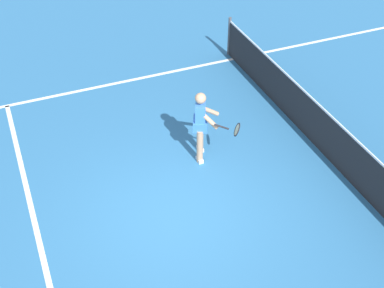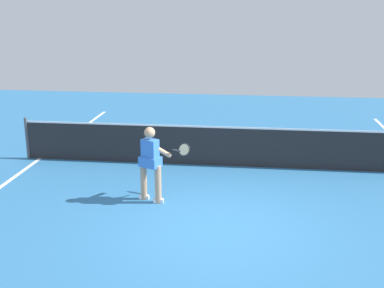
% 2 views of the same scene
% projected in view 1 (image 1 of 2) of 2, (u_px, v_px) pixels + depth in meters
% --- Properties ---
extents(ground_plane, '(26.80, 26.80, 0.00)m').
position_uv_depth(ground_plane, '(174.00, 215.00, 9.73)').
color(ground_plane, teal).
extents(service_line_marking, '(9.71, 0.10, 0.01)m').
position_uv_depth(service_line_marking, '(42.00, 254.00, 9.01)').
color(service_line_marking, white).
rests_on(service_line_marking, ground).
extents(sideline_left_marking, '(0.10, 18.61, 0.01)m').
position_uv_depth(sideline_left_marking, '(106.00, 85.00, 13.25)').
color(sideline_left_marking, white).
rests_on(sideline_left_marking, ground).
extents(court_net, '(10.39, 0.08, 1.08)m').
position_uv_depth(court_net, '(341.00, 148.00, 10.47)').
color(court_net, '#4C4C51').
rests_on(court_net, ground).
extents(tennis_player, '(1.03, 0.84, 1.55)m').
position_uv_depth(tennis_player, '(202.00, 123.00, 10.55)').
color(tennis_player, tan).
rests_on(tennis_player, ground).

